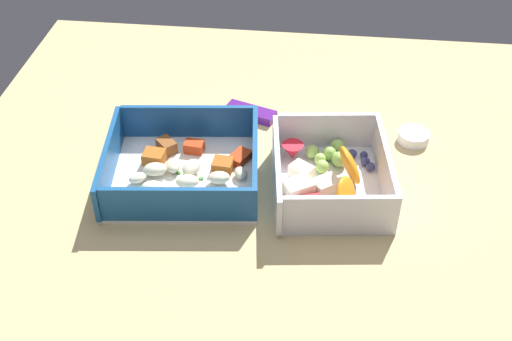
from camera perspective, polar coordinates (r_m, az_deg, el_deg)
table_surface at (r=79.21cm, az=0.77°, el=-2.30°), size 80.00×80.00×2.00cm
pasta_container at (r=79.69cm, az=-6.34°, el=0.17°), size 19.77×18.27×5.20cm
fruit_bowl at (r=78.19cm, az=6.43°, el=-0.38°), size 15.12×17.45×5.79cm
candy_bar at (r=90.34cm, az=-0.47°, el=5.06°), size 7.40×4.58×1.20cm
paper_cup_liner at (r=88.14cm, az=13.58°, el=2.88°), size 4.07×4.07×1.41cm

